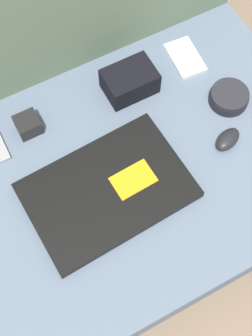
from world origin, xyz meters
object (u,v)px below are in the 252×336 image
Objects in this scene: laptop at (108,190)px; phone_black at (185,58)px; charger_brick at (28,125)px; computer_mouse at (228,139)px; camera_pouch at (130,81)px; speaker_puck at (229,97)px.

phone_black is (0.33, 0.23, -0.01)m from laptop.
phone_black is at bearing 0.29° from charger_brick.
computer_mouse is 0.65× the size of camera_pouch.
speaker_puck is (0.36, 0.07, 0.00)m from laptop.
camera_pouch reaches higher than computer_mouse.
laptop is at bearing -68.72° from charger_brick.
speaker_puck is at bearing 34.95° from computer_mouse.
computer_mouse is at bearing -93.77° from phone_black.
phone_black is 0.42m from charger_brick.
laptop is 0.40m from phone_black.
laptop is 6.65× the size of charger_brick.
computer_mouse is 0.67× the size of phone_black.
camera_pouch is at bearing 143.62° from speaker_puck.
camera_pouch is at bearing 48.76° from laptop.
charger_brick is (-0.09, 0.22, 0.01)m from laptop.
computer_mouse is 0.25m from phone_black.
laptop is at bearing -168.41° from speaker_puck.
computer_mouse is 0.11m from speaker_puck.
charger_brick reaches higher than laptop.
computer_mouse is at bearing -124.79° from speaker_puck.
charger_brick is at bearing 161.24° from speaker_puck.
camera_pouch is 0.26m from charger_brick.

